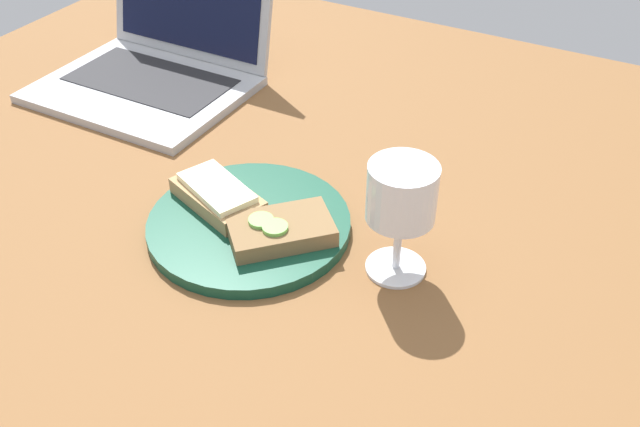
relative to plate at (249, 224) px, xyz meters
The scene contains 6 objects.
wooden_table 3.64cm from the plate, 70.55° to the right, with size 140.00×140.00×3.00cm, color brown.
plate is the anchor object (origin of this frame).
sandwich_with_cucumber 5.27cm from the plate, 10.55° to the right, with size 13.10×13.11×2.50cm.
sandwich_with_cheese 5.37cm from the plate, behind, with size 13.15×9.73×2.75cm.
wine_glass 19.98cm from the plate, ahead, with size 7.29×7.29×13.45cm.
laptop 41.70cm from the plate, 142.53° to the left, with size 30.72×29.06×21.70cm.
Camera 1 is at (37.68, -50.28, 55.52)cm, focal length 40.00 mm.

